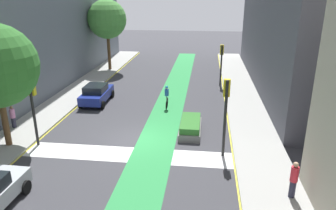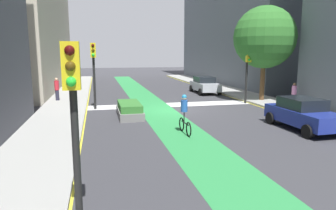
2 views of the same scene
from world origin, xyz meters
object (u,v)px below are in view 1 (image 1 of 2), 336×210
object	(u,v)px
car_blue_left_far	(97,93)
street_tree_far	(107,19)
pedestrian_sidewalk_right_a	(294,179)
traffic_signal_near_right	(226,103)
traffic_signal_far_right	(222,57)
pedestrian_sidewalk_left_a	(13,117)
median_planter	(190,127)
traffic_signal_near_left	(33,100)
cyclist_in_lane	(167,96)

from	to	relation	value
car_blue_left_far	street_tree_far	xyz separation A→B (m)	(-2.35, 11.58, 5.05)
pedestrian_sidewalk_right_a	traffic_signal_near_right	bearing A→B (deg)	126.48
traffic_signal_far_right	pedestrian_sidewalk_left_a	bearing A→B (deg)	-138.25
traffic_signal_near_right	median_planter	bearing A→B (deg)	125.13
traffic_signal_near_right	traffic_signal_near_left	size ratio (longest dim) A/B	1.09
traffic_signal_near_left	street_tree_far	xyz separation A→B (m)	(-1.36, 19.48, 3.00)
traffic_signal_near_left	traffic_signal_far_right	bearing A→B (deg)	51.79
pedestrian_sidewalk_left_a	median_planter	xyz separation A→B (m)	(11.81, 0.97, -0.52)
car_blue_left_far	cyclist_in_lane	distance (m)	5.99
traffic_signal_far_right	street_tree_far	distance (m)	14.03
cyclist_in_lane	traffic_signal_near_left	bearing A→B (deg)	-133.51
cyclist_in_lane	median_planter	xyz separation A→B (m)	(2.13, -4.48, -0.57)
traffic_signal_near_left	cyclist_in_lane	size ratio (longest dim) A/B	2.18
traffic_signal_near_right	car_blue_left_far	size ratio (longest dim) A/B	1.04
traffic_signal_far_right	median_planter	xyz separation A→B (m)	(-2.32, -11.63, -2.41)
traffic_signal_near_left	median_planter	distance (m)	9.82
car_blue_left_far	pedestrian_sidewalk_left_a	bearing A→B (deg)	-121.65
median_planter	traffic_signal_far_right	bearing A→B (deg)	78.73
traffic_signal_far_right	street_tree_far	world-z (taller)	street_tree_far
pedestrian_sidewalk_left_a	street_tree_far	world-z (taller)	street_tree_far
traffic_signal_near_left	car_blue_left_far	size ratio (longest dim) A/B	0.96
car_blue_left_far	traffic_signal_far_right	bearing A→B (deg)	32.28
traffic_signal_near_right	pedestrian_sidewalk_left_a	bearing A→B (deg)	172.23
traffic_signal_near_left	median_planter	world-z (taller)	traffic_signal_near_left
cyclist_in_lane	pedestrian_sidewalk_right_a	size ratio (longest dim) A/B	1.07
median_planter	pedestrian_sidewalk_left_a	bearing A→B (deg)	-175.29
traffic_signal_far_right	street_tree_far	size ratio (longest dim) A/B	0.51
pedestrian_sidewalk_right_a	car_blue_left_far	bearing A→B (deg)	137.72
traffic_signal_near_right	car_blue_left_far	xyz separation A→B (m)	(-10.10, 7.92, -2.29)
cyclist_in_lane	pedestrian_sidewalk_right_a	distance (m)	13.22
traffic_signal_near_right	pedestrian_sidewalk_left_a	size ratio (longest dim) A/B	2.90
cyclist_in_lane	street_tree_far	world-z (taller)	street_tree_far
street_tree_far	median_planter	bearing A→B (deg)	-57.89
car_blue_left_far	pedestrian_sidewalk_right_a	distance (m)	17.53
pedestrian_sidewalk_right_a	median_planter	world-z (taller)	pedestrian_sidewalk_right_a
traffic_signal_near_left	street_tree_far	bearing A→B (deg)	94.01
traffic_signal_near_right	street_tree_far	bearing A→B (deg)	122.57
traffic_signal_near_left	pedestrian_sidewalk_right_a	bearing A→B (deg)	-15.59
pedestrian_sidewalk_right_a	street_tree_far	world-z (taller)	street_tree_far
pedestrian_sidewalk_left_a	street_tree_far	distance (m)	18.34
pedestrian_sidewalk_left_a	street_tree_far	xyz separation A→B (m)	(1.37, 17.61, 4.93)
car_blue_left_far	pedestrian_sidewalk_right_a	world-z (taller)	pedestrian_sidewalk_right_a
traffic_signal_near_right	pedestrian_sidewalk_right_a	world-z (taller)	traffic_signal_near_right
traffic_signal_near_right	traffic_signal_near_left	xyz separation A→B (m)	(-11.09, 0.02, -0.24)
traffic_signal_near_right	traffic_signal_near_left	world-z (taller)	traffic_signal_near_right
car_blue_left_far	cyclist_in_lane	world-z (taller)	cyclist_in_lane
pedestrian_sidewalk_left_a	pedestrian_sidewalk_right_a	bearing A→B (deg)	-19.04
traffic_signal_near_right	median_planter	world-z (taller)	traffic_signal_near_right
traffic_signal_far_right	cyclist_in_lane	size ratio (longest dim) A/B	2.16
traffic_signal_far_right	median_planter	bearing A→B (deg)	-101.27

